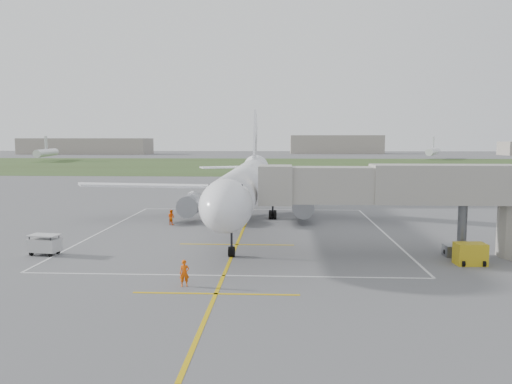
{
  "coord_description": "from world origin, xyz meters",
  "views": [
    {
      "loc": [
        3.83,
        -52.66,
        9.12
      ],
      "look_at": [
        1.39,
        -4.0,
        4.0
      ],
      "focal_mm": 35.0,
      "sensor_mm": 36.0,
      "label": 1
    }
  ],
  "objects_px": {
    "baggage_cart": "(44,244)",
    "ramp_worker_nose": "(184,273)",
    "airliner": "(245,184)",
    "jet_bridge": "(434,196)",
    "ramp_worker_wing": "(171,217)",
    "gpu_unit": "(470,254)"
  },
  "relations": [
    {
      "from": "baggage_cart",
      "to": "ramp_worker_nose",
      "type": "height_order",
      "value": "ramp_worker_nose"
    },
    {
      "from": "airliner",
      "to": "jet_bridge",
      "type": "distance_m",
      "value": 21.22
    },
    {
      "from": "ramp_worker_nose",
      "to": "airliner",
      "type": "bearing_deg",
      "value": 72.68
    },
    {
      "from": "ramp_worker_nose",
      "to": "ramp_worker_wing",
      "type": "distance_m",
      "value": 23.12
    },
    {
      "from": "ramp_worker_wing",
      "to": "gpu_unit",
      "type": "bearing_deg",
      "value": -179.76
    },
    {
      "from": "jet_bridge",
      "to": "baggage_cart",
      "type": "height_order",
      "value": "jet_bridge"
    },
    {
      "from": "gpu_unit",
      "to": "ramp_worker_nose",
      "type": "distance_m",
      "value": 20.87
    },
    {
      "from": "jet_bridge",
      "to": "ramp_worker_wing",
      "type": "relative_size",
      "value": 14.16
    },
    {
      "from": "jet_bridge",
      "to": "ramp_worker_wing",
      "type": "bearing_deg",
      "value": 150.67
    },
    {
      "from": "gpu_unit",
      "to": "ramp_worker_nose",
      "type": "xyz_separation_m",
      "value": [
        -19.85,
        -6.44,
        0.05
      ]
    },
    {
      "from": "gpu_unit",
      "to": "ramp_worker_wing",
      "type": "height_order",
      "value": "ramp_worker_wing"
    },
    {
      "from": "gpu_unit",
      "to": "ramp_worker_wing",
      "type": "bearing_deg",
      "value": 145.75
    },
    {
      "from": "jet_bridge",
      "to": "gpu_unit",
      "type": "distance_m",
      "value": 5.16
    },
    {
      "from": "gpu_unit",
      "to": "airliner",
      "type": "bearing_deg",
      "value": 133.96
    },
    {
      "from": "baggage_cart",
      "to": "ramp_worker_nose",
      "type": "xyz_separation_m",
      "value": [
        12.78,
        -7.98,
        0.01
      ]
    },
    {
      "from": "airliner",
      "to": "jet_bridge",
      "type": "relative_size",
      "value": 2.0
    },
    {
      "from": "airliner",
      "to": "jet_bridge",
      "type": "bearing_deg",
      "value": -42.19
    },
    {
      "from": "airliner",
      "to": "baggage_cart",
      "type": "bearing_deg",
      "value": -134.17
    },
    {
      "from": "jet_bridge",
      "to": "ramp_worker_wing",
      "type": "distance_m",
      "value": 27.41
    },
    {
      "from": "ramp_worker_nose",
      "to": "ramp_worker_wing",
      "type": "bearing_deg",
      "value": 92.43
    },
    {
      "from": "airliner",
      "to": "ramp_worker_nose",
      "type": "xyz_separation_m",
      "value": [
        -2.14,
        -23.34,
        -3.55
      ]
    },
    {
      "from": "jet_bridge",
      "to": "ramp_worker_wing",
      "type": "xyz_separation_m",
      "value": [
        -23.65,
        13.29,
        -3.92
      ]
    }
  ]
}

